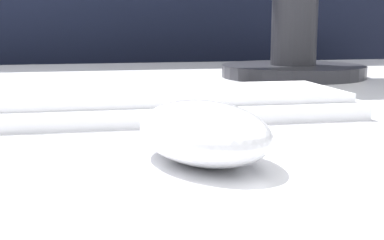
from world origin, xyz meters
TOP-DOWN VIEW (x-y plane):
  - partition_panel at (0.00, 0.72)m, footprint 5.00×0.03m
  - computer_mouse_near at (0.04, -0.29)m, footprint 0.10×0.13m
  - keyboard at (0.03, -0.11)m, footprint 0.40×0.14m

SIDE VIEW (x-z plane):
  - partition_panel at x=0.00m, z-range 0.00..1.44m
  - keyboard at x=0.03m, z-range 0.75..0.77m
  - computer_mouse_near at x=0.04m, z-range 0.75..0.78m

